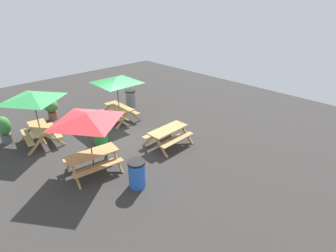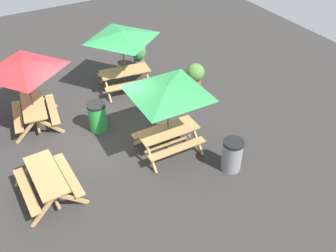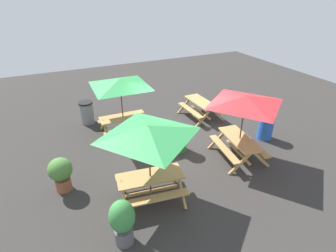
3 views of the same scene
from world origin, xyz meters
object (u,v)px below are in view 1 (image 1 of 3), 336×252
Objects in this scene: picnic_table_3 at (33,100)px; picnic_table_0 at (117,83)px; potted_plant_1 at (4,128)px; picnic_table_1 at (168,133)px; picnic_table_2 at (87,122)px; trash_bin_green at (100,133)px; trash_bin_gray at (131,98)px; potted_plant_0 at (51,108)px; trash_bin_blue at (137,174)px.

picnic_table_0 is at bearing 92.46° from picnic_table_3.
picnic_table_0 is 5.30m from potted_plant_1.
picnic_table_3 is 1.90× the size of potted_plant_1.
potted_plant_1 is at bearing 132.52° from picnic_table_1.
picnic_table_2 reaches higher than picnic_table_1.
trash_bin_gray is at bearing 126.39° from trash_bin_green.
picnic_table_1 is at bearing 1.24° from picnic_table_0.
trash_bin_gray reaches higher than picnic_table_1.
potted_plant_0 is 2.70m from potted_plant_1.
picnic_table_1 is 2.94m from trash_bin_green.
picnic_table_1 is at bearing -0.47° from picnic_table_2.
picnic_table_3 is (-3.93, -3.87, 1.43)m from picnic_table_1.
trash_bin_blue is at bearing 19.96° from potted_plant_1.
picnic_table_3 is at bearing -167.15° from trash_bin_blue.
trash_bin_gray and trash_bin_blue have the same top height.
picnic_table_2 is at bearing -7.89° from potted_plant_0.
picnic_table_0 is 2.89× the size of trash_bin_green.
trash_bin_blue reaches higher than picnic_table_1.
potted_plant_1 reaches higher than trash_bin_green.
picnic_table_1 is at bearing 22.25° from potted_plant_0.
trash_bin_blue and trash_bin_green have the same top height.
picnic_table_2 is 2.38× the size of trash_bin_green.
picnic_table_0 is 2.64× the size of potted_plant_0.
picnic_table_2 is at bearing 169.68° from picnic_table_1.
picnic_table_3 reaches higher than trash_bin_blue.
potted_plant_0 is (-2.20, 1.36, -1.36)m from picnic_table_3.
trash_bin_blue is 7.44m from potted_plant_0.
picnic_table_2 is at bearing -160.67° from trash_bin_blue.
picnic_table_3 reaches higher than trash_bin_gray.
picnic_table_2 is 1.00× the size of picnic_table_3.
potted_plant_0 reaches higher than trash_bin_green.
picnic_table_0 reaches higher than potted_plant_1.
trash_bin_green is 0.80× the size of potted_plant_1.
potted_plant_0 is at bearing -173.03° from trash_bin_green.
trash_bin_blue is 1.00× the size of trash_bin_green.
picnic_table_2 is at bearing -45.62° from picnic_table_0.
potted_plant_0 is at bearing -108.78° from trash_bin_gray.
trash_bin_gray and trash_bin_green have the same top height.
picnic_table_1 is 0.79× the size of picnic_table_3.
potted_plant_1 reaches higher than trash_bin_blue.
potted_plant_0 is (-4.00, -0.49, 0.13)m from trash_bin_green.
trash_bin_gray is (-4.76, 1.54, -0.07)m from picnic_table_1.
trash_bin_green is (2.62, -3.56, 0.00)m from trash_bin_gray.
trash_bin_blue is at bearing 20.41° from picnic_table_3.
trash_bin_blue is at bearing -1.24° from potted_plant_0.
trash_bin_green is (1.46, -1.98, -1.49)m from picnic_table_0.
picnic_table_0 is 2.31× the size of potted_plant_1.
trash_bin_green is 4.14m from potted_plant_1.
picnic_table_0 is 4.51m from picnic_table_2.
picnic_table_2 is 6.63m from trash_bin_gray.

